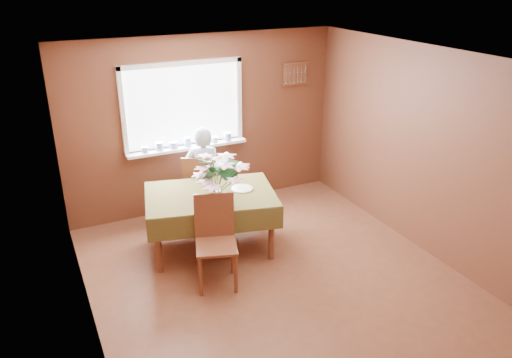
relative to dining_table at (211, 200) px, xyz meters
name	(u,v)px	position (x,y,z in m)	size (l,w,h in m)	color
floor	(277,280)	(0.40, -1.00, -0.67)	(4.50, 4.50, 0.00)	brown
ceiling	(281,59)	(0.40, -1.00, 1.83)	(4.50, 4.50, 0.00)	white
wall_back	(204,124)	(0.40, 1.25, 0.58)	(4.00, 4.00, 0.00)	brown
wall_front	(436,298)	(0.40, -3.25, 0.58)	(4.00, 4.00, 0.00)	brown
wall_left	(80,218)	(-1.60, -1.00, 0.58)	(4.50, 4.50, 0.00)	brown
wall_right	(425,152)	(2.40, -1.00, 0.58)	(4.50, 4.50, 0.00)	brown
window_assembly	(185,121)	(0.11, 1.20, 0.67)	(1.72, 0.20, 1.22)	white
spoon_rack	(295,74)	(1.85, 1.22, 1.18)	(0.44, 0.05, 0.33)	brown
dining_table	(211,200)	(0.00, 0.00, 0.00)	(1.77, 1.40, 0.77)	brown
chair_far	(200,187)	(0.12, 0.73, -0.13)	(0.59, 0.59, 0.99)	brown
chair_near	(216,237)	(-0.21, -0.68, -0.11)	(0.56, 0.56, 1.03)	brown
seated_woman	(204,176)	(0.17, 0.70, 0.03)	(0.51, 0.33, 1.39)	white
flower_bouquet	(216,175)	(-0.01, -0.24, 0.43)	(0.61, 0.61, 0.52)	white
side_plate	(242,189)	(0.40, -0.05, 0.10)	(0.27, 0.27, 0.01)	white
table_knife	(227,200)	(0.10, -0.28, 0.10)	(0.02, 0.21, 0.00)	silver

